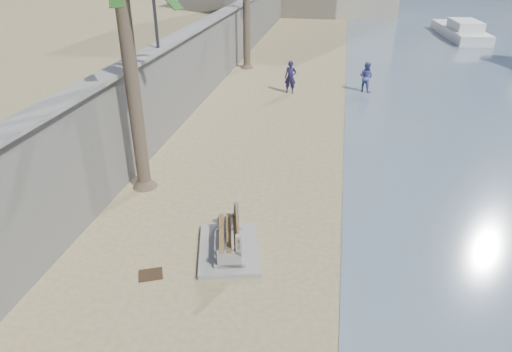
{
  "coord_description": "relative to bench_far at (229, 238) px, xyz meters",
  "views": [
    {
      "loc": [
        1.56,
        -4.27,
        7.05
      ],
      "look_at": [
        -0.5,
        7.0,
        1.2
      ],
      "focal_mm": 32.0,
      "sensor_mm": 36.0,
      "label": 1
    }
  ],
  "objects": [
    {
      "name": "seawall",
      "position": [
        -4.36,
        14.98,
        1.34
      ],
      "size": [
        0.45,
        70.0,
        3.5
      ],
      "primitive_type": "cube",
      "color": "gray",
      "rests_on": "ground_plane"
    },
    {
      "name": "wall_cap",
      "position": [
        -4.36,
        14.98,
        3.14
      ],
      "size": [
        0.8,
        70.0,
        0.12
      ],
      "primitive_type": "cube",
      "color": "gray",
      "rests_on": "seawall"
    },
    {
      "name": "bench_far",
      "position": [
        0.0,
        0.0,
        0.0
      ],
      "size": [
        2.02,
        2.52,
        0.93
      ],
      "color": "gray",
      "rests_on": "ground_plane"
    },
    {
      "name": "person_a",
      "position": [
        -0.05,
        14.14,
        0.56
      ],
      "size": [
        0.72,
        0.51,
        1.93
      ],
      "primitive_type": "imported",
      "rotation": [
        0.0,
        0.0,
        -0.06
      ],
      "color": "#1C163D",
      "rests_on": "ground_plane"
    },
    {
      "name": "person_b",
      "position": [
        3.84,
        15.14,
        0.47
      ],
      "size": [
        1.06,
        0.99,
        1.75
      ],
      "primitive_type": "imported",
      "rotation": [
        0.0,
        0.0,
        2.62
      ],
      "color": "#4C539D",
      "rests_on": "ground_plane"
    },
    {
      "name": "yacht_far",
      "position": [
        12.17,
        32.9,
        -0.06
      ],
      "size": [
        3.29,
        9.23,
        1.5
      ],
      "primitive_type": null,
      "rotation": [
        0.0,
        0.0,
        1.65
      ],
      "color": "silver",
      "rests_on": "bay_water"
    },
    {
      "name": "debris_d",
      "position": [
        -1.62,
        -1.27,
        -0.39
      ],
      "size": [
        0.68,
        0.63,
        0.03
      ],
      "primitive_type": "cube",
      "rotation": [
        0.0,
        0.0,
        3.55
      ],
      "color": "#382616",
      "rests_on": "ground_plane"
    }
  ]
}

